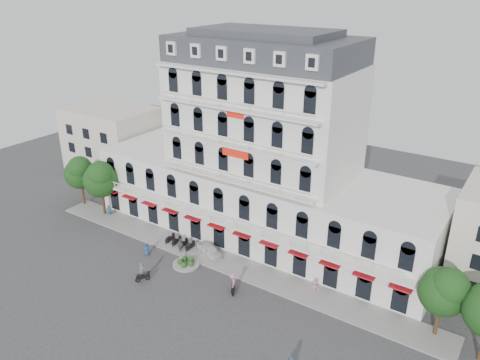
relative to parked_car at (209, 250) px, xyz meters
name	(u,v)px	position (x,y,z in m)	size (l,w,h in m)	color
ground	(172,301)	(2.02, -9.22, -0.69)	(120.00, 120.00, 0.00)	#38383A
sidewalk	(222,261)	(2.02, -0.22, -0.61)	(53.00, 4.00, 0.16)	gray
main_building	(263,161)	(2.02, 8.77, 9.27)	(45.00, 15.00, 25.80)	silver
flank_building_west	(113,143)	(-27.98, 10.78, 5.31)	(14.00, 10.00, 12.00)	beige
traffic_island	(186,263)	(-0.98, -3.22, -0.43)	(3.20, 3.20, 1.60)	gray
parked_scooter_row	(180,246)	(-4.33, -0.42, -0.69)	(4.40, 1.80, 1.10)	black
tree_west_outer	(80,171)	(-23.93, 0.76, 4.66)	(4.50, 4.48, 7.76)	#382314
tree_west_inner	(100,178)	(-18.93, 0.26, 4.99)	(4.76, 4.76, 8.25)	#382314
tree_east_inner	(444,289)	(26.07, 0.76, 4.52)	(4.40, 4.37, 7.57)	#382314
parked_car	(209,250)	(0.00, 0.00, 0.00)	(1.63, 4.05, 1.38)	white
rider_west	(142,273)	(-2.98, -8.32, 0.36)	(1.12, 1.48, 2.29)	black
rider_center	(233,283)	(6.56, -4.49, 0.56)	(1.22, 1.52, 2.35)	black
pedestrian_left	(147,249)	(-6.39, -4.18, 0.12)	(0.79, 0.52, 1.63)	navy
pedestrian_mid	(180,246)	(-3.31, -1.49, 0.27)	(1.12, 0.47, 1.91)	#58585F
pedestrian_right	(315,287)	(13.81, 0.28, 0.10)	(1.02, 0.59, 1.58)	#C166A0
pedestrian_far	(109,211)	(-17.98, 0.28, 0.18)	(0.63, 0.41, 1.73)	#2A5D80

